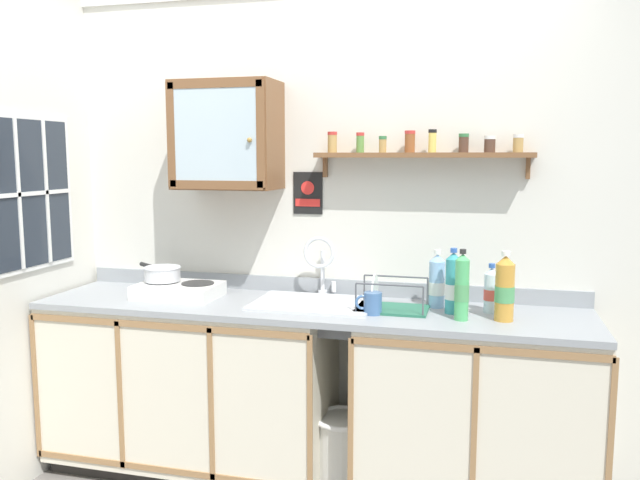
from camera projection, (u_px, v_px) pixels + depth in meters
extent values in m
cube|color=silver|center=(323.00, 228.00, 3.35)|extent=(3.30, 0.05, 2.51)
cube|color=black|center=(197.00, 458.00, 3.39)|extent=(1.40, 0.52, 0.08)
cube|color=beige|center=(192.00, 380.00, 3.30)|extent=(1.43, 0.58, 0.80)
cube|color=#997047|center=(162.00, 326.00, 2.98)|extent=(1.43, 0.01, 0.03)
cube|color=#997047|center=(167.00, 470.00, 3.07)|extent=(1.43, 0.01, 0.03)
cube|color=#997047|center=(35.00, 387.00, 3.20)|extent=(0.02, 0.01, 0.74)
cube|color=#997047|center=(120.00, 396.00, 3.08)|extent=(0.02, 0.01, 0.74)
cube|color=#997047|center=(211.00, 405.00, 2.96)|extent=(0.02, 0.01, 0.74)
cube|color=#997047|center=(310.00, 416.00, 2.85)|extent=(0.02, 0.01, 0.74)
cube|color=beige|center=(475.00, 407.00, 2.95)|extent=(1.05, 0.58, 0.80)
cube|color=#997047|center=(477.00, 349.00, 2.62)|extent=(1.05, 0.01, 0.03)
cube|color=#997047|center=(351.00, 420.00, 2.80)|extent=(0.02, 0.01, 0.74)
cube|color=#997047|center=(474.00, 433.00, 2.67)|extent=(0.02, 0.01, 0.74)
cube|color=#997047|center=(610.00, 447.00, 2.54)|extent=(0.02, 0.01, 0.74)
cube|color=gray|center=(307.00, 308.00, 3.09)|extent=(2.66, 0.61, 0.03)
cube|color=gray|center=(321.00, 286.00, 3.35)|extent=(2.66, 0.02, 0.08)
cube|color=silver|center=(314.00, 303.00, 3.10)|extent=(0.58, 0.41, 0.01)
cube|color=slate|center=(314.00, 326.00, 3.12)|extent=(0.50, 0.34, 0.01)
cube|color=slate|center=(323.00, 308.00, 3.28)|extent=(0.50, 0.01, 0.11)
cube|color=slate|center=(304.00, 325.00, 2.95)|extent=(0.50, 0.01, 0.11)
cylinder|color=#4C4C51|center=(314.00, 326.00, 3.12)|extent=(0.04, 0.04, 0.01)
cylinder|color=silver|center=(323.00, 292.00, 3.32)|extent=(0.05, 0.05, 0.02)
cylinder|color=silver|center=(323.00, 270.00, 3.31)|extent=(0.02, 0.02, 0.21)
torus|color=silver|center=(319.00, 252.00, 3.23)|extent=(0.16, 0.02, 0.16)
cylinder|color=silver|center=(334.00, 287.00, 3.30)|extent=(0.02, 0.02, 0.05)
cube|color=silver|center=(178.00, 291.00, 3.26)|extent=(0.41, 0.28, 0.07)
cylinder|color=#2D2D2D|center=(163.00, 281.00, 3.30)|extent=(0.16, 0.16, 0.01)
cylinder|color=#2D2D2D|center=(198.00, 283.00, 3.25)|extent=(0.16, 0.16, 0.01)
cylinder|color=black|center=(148.00, 295.00, 3.16)|extent=(0.03, 0.02, 0.03)
cylinder|color=black|center=(185.00, 297.00, 3.11)|extent=(0.03, 0.02, 0.03)
cylinder|color=silver|center=(162.00, 274.00, 3.29)|extent=(0.18, 0.18, 0.07)
torus|color=silver|center=(162.00, 268.00, 3.29)|extent=(0.19, 0.19, 0.01)
cylinder|color=black|center=(148.00, 266.00, 3.41)|extent=(0.13, 0.10, 0.02)
cylinder|color=gold|center=(505.00, 292.00, 2.79)|extent=(0.08, 0.08, 0.25)
cone|color=gold|center=(506.00, 260.00, 2.77)|extent=(0.08, 0.08, 0.04)
cylinder|color=white|center=(506.00, 253.00, 2.77)|extent=(0.04, 0.04, 0.02)
cylinder|color=#4C9959|center=(504.00, 294.00, 2.79)|extent=(0.09, 0.09, 0.07)
cylinder|color=silver|center=(491.00, 293.00, 2.94)|extent=(0.06, 0.06, 0.18)
cone|color=silver|center=(492.00, 271.00, 2.93)|extent=(0.06, 0.06, 0.03)
cylinder|color=#2D59B2|center=(492.00, 266.00, 2.92)|extent=(0.03, 0.03, 0.02)
cylinder|color=#D84C3F|center=(491.00, 295.00, 2.94)|extent=(0.07, 0.07, 0.05)
cylinder|color=teal|center=(453.00, 286.00, 2.92)|extent=(0.07, 0.07, 0.25)
cone|color=teal|center=(454.00, 256.00, 2.90)|extent=(0.07, 0.07, 0.03)
cylinder|color=#2D59B2|center=(454.00, 250.00, 2.90)|extent=(0.03, 0.03, 0.02)
cylinder|color=white|center=(453.00, 291.00, 2.92)|extent=(0.07, 0.07, 0.07)
cylinder|color=#4CB266|center=(462.00, 290.00, 2.80)|extent=(0.06, 0.06, 0.27)
cone|color=#4CB266|center=(463.00, 257.00, 2.78)|extent=(0.06, 0.06, 0.03)
cylinder|color=#262626|center=(463.00, 251.00, 2.77)|extent=(0.03, 0.03, 0.02)
cylinder|color=#4C9959|center=(462.00, 292.00, 2.80)|extent=(0.06, 0.06, 0.07)
cylinder|color=#8CB7E0|center=(437.00, 284.00, 3.04)|extent=(0.08, 0.08, 0.22)
cone|color=#8CB7E0|center=(437.00, 258.00, 3.02)|extent=(0.07, 0.07, 0.03)
cylinder|color=white|center=(438.00, 252.00, 3.02)|extent=(0.03, 0.03, 0.02)
cylinder|color=white|center=(437.00, 288.00, 3.04)|extent=(0.08, 0.08, 0.06)
cube|color=#26664C|center=(392.00, 309.00, 2.99)|extent=(0.33, 0.23, 0.01)
cylinder|color=#4C4F54|center=(356.00, 297.00, 2.92)|extent=(0.01, 0.01, 0.13)
cylinder|color=#4C4F54|center=(423.00, 301.00, 2.84)|extent=(0.01, 0.01, 0.13)
cylinder|color=#4C4F54|center=(364.00, 288.00, 3.12)|extent=(0.01, 0.01, 0.13)
cylinder|color=#4C4F54|center=(427.00, 291.00, 3.04)|extent=(0.01, 0.01, 0.13)
cylinder|color=#4C4F54|center=(389.00, 285.00, 2.87)|extent=(0.31, 0.01, 0.01)
cylinder|color=#4C4F54|center=(396.00, 277.00, 3.07)|extent=(0.31, 0.01, 0.01)
cylinder|color=white|center=(375.00, 291.00, 3.00)|extent=(0.01, 0.16, 0.16)
cylinder|color=#3F6699|center=(373.00, 303.00, 2.91)|extent=(0.08, 0.08, 0.10)
torus|color=#3F6699|center=(363.00, 302.00, 2.91)|extent=(0.07, 0.03, 0.07)
cube|color=brown|center=(227.00, 136.00, 3.24)|extent=(0.52, 0.29, 0.54)
cube|color=silver|center=(215.00, 135.00, 3.09)|extent=(0.43, 0.01, 0.44)
cube|color=brown|center=(171.00, 135.00, 3.15)|extent=(0.04, 0.01, 0.51)
cube|color=brown|center=(261.00, 134.00, 3.03)|extent=(0.04, 0.01, 0.51)
cube|color=brown|center=(214.00, 83.00, 3.06)|extent=(0.49, 0.01, 0.04)
cube|color=brown|center=(216.00, 185.00, 3.12)|extent=(0.49, 0.01, 0.04)
sphere|color=olive|center=(249.00, 140.00, 3.04)|extent=(0.02, 0.02, 0.02)
cube|color=brown|center=(422.00, 155.00, 3.08)|extent=(1.05, 0.14, 0.02)
cube|color=brown|center=(325.00, 167.00, 3.26)|extent=(0.02, 0.03, 0.10)
cube|color=brown|center=(528.00, 168.00, 3.02)|extent=(0.02, 0.03, 0.10)
cylinder|color=tan|center=(332.00, 144.00, 3.17)|extent=(0.05, 0.05, 0.09)
cylinder|color=red|center=(332.00, 133.00, 3.17)|extent=(0.05, 0.05, 0.02)
cylinder|color=#598C3F|center=(360.00, 144.00, 3.16)|extent=(0.04, 0.04, 0.08)
cylinder|color=red|center=(360.00, 134.00, 3.15)|extent=(0.04, 0.04, 0.02)
cylinder|color=tan|center=(383.00, 146.00, 3.12)|extent=(0.04, 0.04, 0.06)
cylinder|color=#33723F|center=(383.00, 138.00, 3.11)|extent=(0.04, 0.04, 0.02)
cylinder|color=brown|center=(410.00, 143.00, 3.09)|extent=(0.05, 0.05, 0.09)
cylinder|color=red|center=(410.00, 132.00, 3.09)|extent=(0.05, 0.05, 0.02)
cylinder|color=#E0C659|center=(432.00, 143.00, 3.06)|extent=(0.04, 0.04, 0.09)
cylinder|color=black|center=(433.00, 131.00, 3.05)|extent=(0.04, 0.04, 0.02)
cylinder|color=#4C3326|center=(464.00, 145.00, 3.03)|extent=(0.05, 0.05, 0.07)
cylinder|color=#33723F|center=(464.00, 135.00, 3.03)|extent=(0.05, 0.05, 0.02)
cylinder|color=#4C3326|center=(490.00, 146.00, 2.99)|extent=(0.05, 0.05, 0.06)
cylinder|color=white|center=(490.00, 138.00, 2.99)|extent=(0.05, 0.05, 0.02)
cylinder|color=tan|center=(518.00, 145.00, 2.97)|extent=(0.05, 0.05, 0.07)
cylinder|color=white|center=(518.00, 136.00, 2.96)|extent=(0.05, 0.05, 0.02)
cube|color=black|center=(308.00, 193.00, 3.31)|extent=(0.15, 0.01, 0.22)
cube|color=red|center=(308.00, 203.00, 3.32)|extent=(0.13, 0.00, 0.04)
cylinder|color=red|center=(308.00, 188.00, 3.31)|extent=(0.07, 0.00, 0.07)
cube|color=#262D38|center=(32.00, 193.00, 3.14)|extent=(0.01, 0.55, 0.72)
cube|color=white|center=(30.00, 193.00, 3.14)|extent=(0.02, 0.60, 0.76)
cube|color=white|center=(19.00, 195.00, 3.04)|extent=(0.01, 0.02, 0.72)
cube|color=white|center=(46.00, 192.00, 3.24)|extent=(0.01, 0.02, 0.72)
cube|color=white|center=(33.00, 193.00, 3.14)|extent=(0.01, 0.55, 0.02)
cylinder|color=silver|center=(343.00, 455.00, 3.11)|extent=(0.26, 0.26, 0.37)
torus|color=white|center=(343.00, 418.00, 3.09)|extent=(0.29, 0.29, 0.03)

